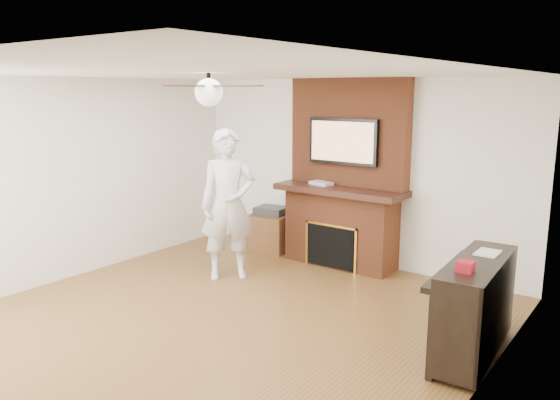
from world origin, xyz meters
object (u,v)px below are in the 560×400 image
Objects in this scene: fireplace at (343,192)px; person at (228,205)px; side_table at (271,230)px; piano at (475,305)px.

fireplace is 1.60m from person.
fireplace is 1.33× the size of person.
person is 2.89× the size of side_table.
fireplace reaches higher than person.
piano is at bearing -32.84° from side_table.
person is 1.36× the size of piano.
side_table is at bearing 57.03° from person.
side_table is at bearing -176.73° from fireplace.
fireplace is 1.37m from side_table.
piano is (2.28, -1.63, -0.52)m from fireplace.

